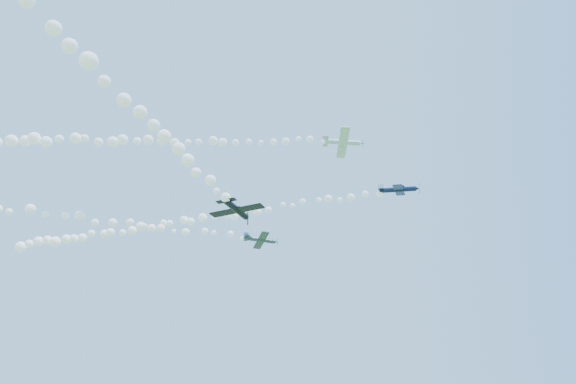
# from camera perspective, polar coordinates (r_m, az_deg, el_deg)

# --- Properties ---
(plane_white) EXTENTS (7.71, 8.09, 2.72)m
(plane_white) POSITION_cam_1_polar(r_m,az_deg,el_deg) (89.10, 6.52, 5.88)
(plane_white) COLOR silver
(smoke_trail_white) EXTENTS (65.22, 12.04, 3.19)m
(smoke_trail_white) POSITION_cam_1_polar(r_m,az_deg,el_deg) (91.23, -16.10, 5.86)
(smoke_trail_white) COLOR white
(plane_navy) EXTENTS (7.66, 7.78, 3.00)m
(plane_navy) POSITION_cam_1_polar(r_m,az_deg,el_deg) (89.41, 13.00, 0.29)
(plane_navy) COLOR #0D163C
(smoke_trail_navy) EXTENTS (81.18, 16.02, 2.97)m
(smoke_trail_navy) POSITION_cam_1_polar(r_m,az_deg,el_deg) (100.21, -12.40, -3.48)
(smoke_trail_navy) COLOR white
(plane_grey) EXTENTS (6.91, 7.31, 2.14)m
(plane_grey) POSITION_cam_1_polar(r_m,az_deg,el_deg) (95.00, -3.23, -5.69)
(plane_grey) COLOR #36404E
(smoke_trail_grey) EXTENTS (74.49, 34.96, 3.18)m
(smoke_trail_grey) POSITION_cam_1_polar(r_m,az_deg,el_deg) (95.35, -29.03, -1.96)
(smoke_trail_grey) COLOR white
(plane_black) EXTENTS (8.55, 8.05, 2.26)m
(plane_black) POSITION_cam_1_polar(r_m,az_deg,el_deg) (71.60, -6.10, -2.08)
(plane_black) COLOR black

